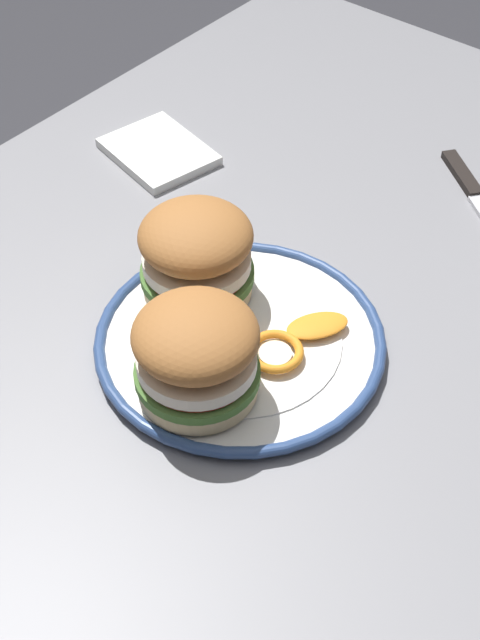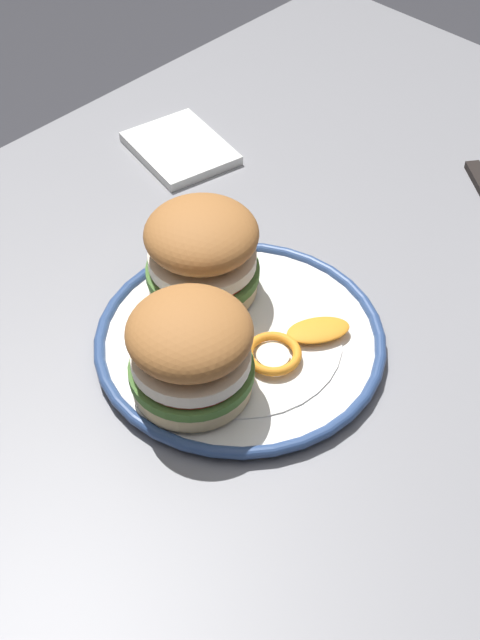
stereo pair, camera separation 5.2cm
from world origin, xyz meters
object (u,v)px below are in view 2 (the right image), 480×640
dining_table (171,411)px  dinner_plate (240,341)px  sandwich_half_right (202,251)px  sandwich_half_left (190,350)px

dining_table → dinner_plate: 0.13m
dinner_plate → sandwich_half_right: sandwich_half_right is taller
sandwich_half_left → sandwich_half_right: size_ratio=1.02×
dining_table → dinner_plate: dinner_plate is taller
dinner_plate → sandwich_half_left: sandwich_half_left is taller
dining_table → dinner_plate: size_ratio=5.03×
sandwich_half_right → sandwich_half_left: bearing=-138.8°
dining_table → sandwich_half_left: sandwich_half_left is taller
sandwich_half_left → sandwich_half_right: 0.14m
dinner_plate → sandwich_half_left: (-0.08, -0.01, 0.06)m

